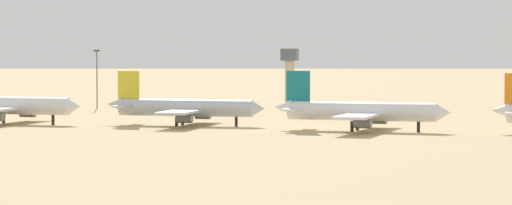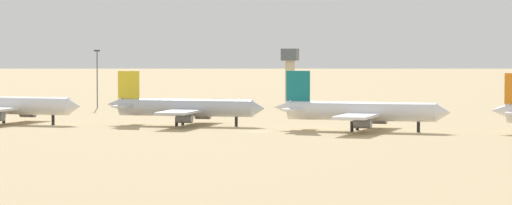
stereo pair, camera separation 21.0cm
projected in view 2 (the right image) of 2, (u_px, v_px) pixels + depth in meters
The scene contains 8 objects.
ground at pixel (259, 131), 271.66m from camera, with size 4000.00×4000.00×0.00m, color tan.
ridge_west at pixel (262, 9), 1491.54m from camera, with size 248.87×171.23×126.18m, color gray.
ridge_center at pixel (444, 19), 1165.59m from camera, with size 311.37×192.01×89.43m, color #8C6E60.
parked_jet_white_1 at pixel (3, 106), 297.84m from camera, with size 41.44×34.88×13.69m.
parked_jet_yellow_2 at pixel (184, 108), 291.06m from camera, with size 39.40×32.95×13.06m.
parked_jet_teal_3 at pixel (360, 111), 272.72m from camera, with size 40.74×34.40×13.45m.
control_tower at pixel (290, 70), 403.41m from camera, with size 5.20×5.20×18.15m.
light_pole_west at pixel (97, 75), 369.93m from camera, with size 1.80×0.50×17.86m.
Camera 2 is at (61.12, -264.07, 19.26)m, focal length 85.46 mm.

